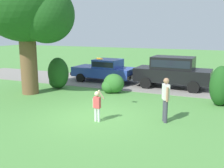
# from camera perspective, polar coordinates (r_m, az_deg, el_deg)

# --- Properties ---
(ground_plane) EXTENTS (80.00, 80.00, 0.00)m
(ground_plane) POSITION_cam_1_polar(r_m,az_deg,el_deg) (11.07, -4.12, -6.96)
(ground_plane) COLOR #518E42
(driveway_strip) EXTENTS (28.00, 4.40, 0.02)m
(driveway_strip) POSITION_cam_1_polar(r_m,az_deg,el_deg) (17.40, 6.42, -0.07)
(driveway_strip) COLOR gray
(driveway_strip) RESTS_ON ground
(oak_tree_large) EXTENTS (5.15, 4.86, 6.90)m
(oak_tree_large) POSITION_cam_1_polar(r_m,az_deg,el_deg) (15.27, -17.35, 15.26)
(oak_tree_large) COLOR brown
(oak_tree_large) RESTS_ON ground
(shrub_near_tree) EXTENTS (1.32, 1.09, 1.88)m
(shrub_near_tree) POSITION_cam_1_polar(r_m,az_deg,el_deg) (16.41, -11.58, 1.95)
(shrub_near_tree) COLOR #1E511C
(shrub_near_tree) RESTS_ON ground
(shrub_centre_left) EXTENTS (1.25, 1.08, 1.09)m
(shrub_centre_left) POSITION_cam_1_polar(r_m,az_deg,el_deg) (14.94, 0.08, -0.05)
(shrub_centre_left) COLOR #33702B
(shrub_centre_left) RESTS_ON ground
(shrub_centre) EXTENTS (1.00, 1.12, 1.89)m
(shrub_centre) POSITION_cam_1_polar(r_m,az_deg,el_deg) (13.39, 22.41, -0.63)
(shrub_centre) COLOR #1E511C
(shrub_centre) RESTS_ON ground
(parked_sedan) EXTENTS (4.49, 2.27, 1.56)m
(parked_sedan) POSITION_cam_1_polar(r_m,az_deg,el_deg) (18.12, -1.49, 3.16)
(parked_sedan) COLOR #28429E
(parked_sedan) RESTS_ON ground
(parked_suv) EXTENTS (4.76, 2.22, 1.92)m
(parked_suv) POSITION_cam_1_polar(r_m,az_deg,el_deg) (16.56, 12.94, 2.86)
(parked_suv) COLOR black
(parked_suv) RESTS_ON ground
(child_thrower) EXTENTS (0.46, 0.26, 1.29)m
(child_thrower) POSITION_cam_1_polar(r_m,az_deg,el_deg) (10.25, -3.22, -4.28)
(child_thrower) COLOR white
(child_thrower) RESTS_ON ground
(frisbee) EXTENTS (0.29, 0.28, 0.12)m
(frisbee) POSITION_cam_1_polar(r_m,az_deg,el_deg) (11.19, -2.71, 5.45)
(frisbee) COLOR orange
(adult_onlooker) EXTENTS (0.36, 0.48, 1.74)m
(adult_onlooker) POSITION_cam_1_polar(r_m,az_deg,el_deg) (10.33, 11.49, -2.86)
(adult_onlooker) COLOR #3F3F4C
(adult_onlooker) RESTS_ON ground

